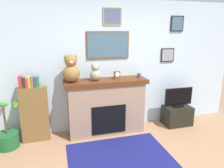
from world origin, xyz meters
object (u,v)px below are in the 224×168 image
at_px(fireplace, 106,106).
at_px(potted_plant, 7,134).
at_px(bookshelf, 34,112).
at_px(tv_stand, 177,115).
at_px(television, 178,98).
at_px(mantel_clock, 117,75).
at_px(teddy_bear_tan, 95,73).
at_px(candle_jar, 139,75).
at_px(teddy_bear_cream, 71,70).

distance_m(fireplace, potted_plant, 1.84).
bearing_deg(fireplace, bookshelf, 178.95).
bearing_deg(fireplace, tv_stand, -2.72).
relative_size(tv_stand, television, 0.92).
xyz_separation_m(mantel_clock, teddy_bear_tan, (-0.42, 0.00, 0.07)).
xyz_separation_m(fireplace, tv_stand, (1.58, -0.08, -0.35)).
bearing_deg(fireplace, candle_jar, -1.50).
bearing_deg(television, fireplace, 177.22).
bearing_deg(teddy_bear_tan, mantel_clock, -0.14).
relative_size(bookshelf, mantel_clock, 8.22).
distance_m(potted_plant, teddy_bear_tan, 1.89).
distance_m(bookshelf, candle_jar, 2.11).
relative_size(bookshelf, tv_stand, 2.15).
bearing_deg(teddy_bear_tan, potted_plant, -176.99).
xyz_separation_m(potted_plant, television, (3.40, 0.03, 0.36)).
bearing_deg(tv_stand, fireplace, 177.28).
distance_m(potted_plant, teddy_bear_cream, 1.58).
bearing_deg(potted_plant, teddy_bear_tan, 3.01).
relative_size(potted_plant, teddy_bear_tan, 2.72).
relative_size(candle_jar, mantel_clock, 0.60).
bearing_deg(teddy_bear_cream, candle_jar, 0.03).
bearing_deg(candle_jar, bookshelf, 178.80).
bearing_deg(candle_jar, potted_plant, -178.04).
bearing_deg(fireplace, television, -2.78).
height_order(bookshelf, potted_plant, bookshelf).
height_order(bookshelf, teddy_bear_tan, teddy_bear_tan).
distance_m(bookshelf, potted_plant, 0.58).
xyz_separation_m(tv_stand, teddy_bear_tan, (-1.79, 0.06, 1.04)).
bearing_deg(teddy_bear_cream, tv_stand, -1.46).
xyz_separation_m(tv_stand, candle_jar, (-0.91, 0.06, 0.94)).
relative_size(potted_plant, candle_jar, 9.81).
height_order(television, mantel_clock, mantel_clock).
bearing_deg(candle_jar, teddy_bear_cream, -179.97).
xyz_separation_m(bookshelf, mantel_clock, (1.57, -0.04, 0.60)).
height_order(bookshelf, television, bookshelf).
xyz_separation_m(television, teddy_bear_cream, (-2.23, 0.06, 0.71)).
height_order(fireplace, television, fireplace).
relative_size(teddy_bear_cream, teddy_bear_tan, 1.52).
bearing_deg(tv_stand, teddy_bear_cream, 178.54).
relative_size(bookshelf, teddy_bear_cream, 2.49).
bearing_deg(bookshelf, candle_jar, -1.20).
relative_size(fireplace, candle_jar, 17.39).
bearing_deg(potted_plant, tv_stand, 0.47).
height_order(potted_plant, teddy_bear_cream, teddy_bear_cream).
relative_size(fireplace, mantel_clock, 10.47).
height_order(tv_stand, teddy_bear_cream, teddy_bear_cream).
bearing_deg(bookshelf, teddy_bear_tan, -2.15).
height_order(fireplace, teddy_bear_tan, teddy_bear_tan).
height_order(fireplace, potted_plant, fireplace).
bearing_deg(potted_plant, candle_jar, 1.96).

